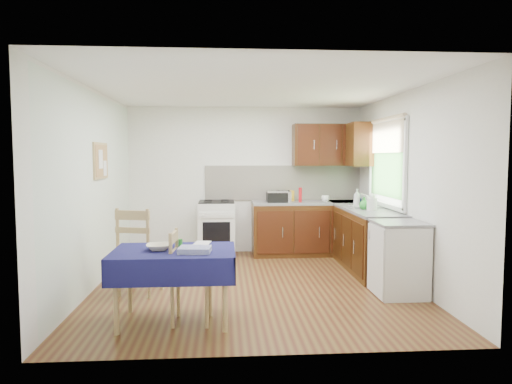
{
  "coord_description": "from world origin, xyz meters",
  "views": [
    {
      "loc": [
        -0.37,
        -5.76,
        1.65
      ],
      "look_at": [
        0.04,
        0.15,
        1.19
      ],
      "focal_mm": 32.0,
      "sensor_mm": 36.0,
      "label": 1
    }
  ],
  "objects": [
    {
      "name": "kettle",
      "position": [
        1.69,
        0.46,
        1.01
      ],
      "size": [
        0.14,
        0.14,
        0.24
      ],
      "color": "silver",
      "rests_on": "worktop_right"
    },
    {
      "name": "soap_bottle_b",
      "position": [
        1.7,
        1.08,
        0.99
      ],
      "size": [
        0.11,
        0.11,
        0.18
      ],
      "primitive_type": "imported",
      "rotation": [
        0.0,
        0.0,
        2.25
      ],
      "color": "#1C63A8",
      "rests_on": "worktop_right"
    },
    {
      "name": "soap_bottle_c",
      "position": [
        1.63,
        0.6,
        0.99
      ],
      "size": [
        0.16,
        0.16,
        0.18
      ],
      "primitive_type": "imported",
      "rotation": [
        0.0,
        0.0,
        3.3
      ],
      "color": "green",
      "rests_on": "worktop_right"
    },
    {
      "name": "dish_rack",
      "position": [
        1.72,
        0.85,
        0.92
      ],
      "size": [
        0.42,
        0.32,
        0.2
      ],
      "rotation": [
        0.0,
        0.0,
        -0.37
      ],
      "color": "gray",
      "rests_on": "worktop_right"
    },
    {
      "name": "fridge",
      "position": [
        1.7,
        -0.55,
        0.44
      ],
      "size": [
        0.58,
        0.6,
        0.89
      ],
      "color": "silver",
      "rests_on": "ground"
    },
    {
      "name": "chair_far",
      "position": [
        -1.4,
        -0.29,
        0.56
      ],
      "size": [
        0.57,
        0.57,
        1.05
      ],
      "rotation": [
        0.0,
        0.0,
        2.89
      ],
      "color": "tan",
      "rests_on": "ground"
    },
    {
      "name": "sauce_bottle",
      "position": [
        0.88,
        1.69,
        1.02
      ],
      "size": [
        0.06,
        0.06,
        0.24
      ],
      "primitive_type": "cylinder",
      "color": "red",
      "rests_on": "worktop_back"
    },
    {
      "name": "window",
      "position": [
        1.97,
        0.7,
        1.65
      ],
      "size": [
        0.04,
        1.48,
        1.26
      ],
      "color": "#2C5B25",
      "rests_on": "wall_right"
    },
    {
      "name": "wall_left",
      "position": [
        -2.0,
        0.0,
        1.25
      ],
      "size": [
        0.02,
        4.2,
        2.5
      ],
      "primitive_type": "cube",
      "color": "silver",
      "rests_on": "ground"
    },
    {
      "name": "wall_front",
      "position": [
        0.0,
        -2.1,
        1.25
      ],
      "size": [
        4.0,
        0.02,
        2.5
      ],
      "primitive_type": "cube",
      "color": "silver",
      "rests_on": "ground"
    },
    {
      "name": "upper_cabinets",
      "position": [
        1.52,
        1.8,
        1.85
      ],
      "size": [
        1.2,
        0.85,
        0.7
      ],
      "color": "#331309",
      "rests_on": "wall_back"
    },
    {
      "name": "stove",
      "position": [
        -0.5,
        1.8,
        0.46
      ],
      "size": [
        0.6,
        0.61,
        0.92
      ],
      "color": "silver",
      "rests_on": "ground"
    },
    {
      "name": "worktop_corner",
      "position": [
        1.7,
        1.8,
        0.88
      ],
      "size": [
        0.6,
        0.6,
        0.04
      ],
      "primitive_type": "cube",
      "color": "slate",
      "rests_on": "base_cabinets"
    },
    {
      "name": "plate_bowl",
      "position": [
        -1.02,
        -1.25,
        0.76
      ],
      "size": [
        0.28,
        0.28,
        0.06
      ],
      "primitive_type": "imported",
      "rotation": [
        0.0,
        0.0,
        0.14
      ],
      "color": "beige",
      "rests_on": "dining_table"
    },
    {
      "name": "splashback",
      "position": [
        0.65,
        2.08,
        1.2
      ],
      "size": [
        2.7,
        0.02,
        0.6
      ],
      "primitive_type": "cube",
      "color": "white",
      "rests_on": "wall_back"
    },
    {
      "name": "worktop_right",
      "position": [
        1.7,
        0.65,
        0.88
      ],
      "size": [
        0.6,
        1.7,
        0.04
      ],
      "primitive_type": "cube",
      "color": "slate",
      "rests_on": "base_cabinets"
    },
    {
      "name": "soap_bottle_a",
      "position": [
        1.63,
        0.97,
        1.03
      ],
      "size": [
        0.12,
        0.12,
        0.27
      ],
      "primitive_type": "imported",
      "rotation": [
        0.0,
        0.0,
        0.18
      ],
      "color": "silver",
      "rests_on": "worktop_right"
    },
    {
      "name": "sandwich_press",
      "position": [
        0.5,
        1.74,
        1.0
      ],
      "size": [
        0.33,
        0.29,
        0.19
      ],
      "rotation": [
        0.0,
        0.0,
        -0.06
      ],
      "color": "black",
      "rests_on": "worktop_back"
    },
    {
      "name": "corkboard",
      "position": [
        -1.97,
        0.3,
        1.6
      ],
      "size": [
        0.04,
        0.62,
        0.47
      ],
      "color": "tan",
      "rests_on": "wall_left"
    },
    {
      "name": "base_cabinets",
      "position": [
        1.36,
        1.26,
        0.43
      ],
      "size": [
        1.9,
        2.3,
        0.86
      ],
      "color": "#331309",
      "rests_on": "ground"
    },
    {
      "name": "cup",
      "position": [
        1.32,
        1.75,
        0.95
      ],
      "size": [
        0.13,
        0.13,
        0.1
      ],
      "primitive_type": "imported",
      "rotation": [
        0.0,
        0.0,
        -0.0
      ],
      "color": "white",
      "rests_on": "worktop_back"
    },
    {
      "name": "spice_jar",
      "position": [
        -0.82,
        -1.12,
        0.77
      ],
      "size": [
        0.04,
        0.04,
        0.09
      ],
      "primitive_type": "cylinder",
      "color": "green",
      "rests_on": "dining_table"
    },
    {
      "name": "yellow_packet",
      "position": [
        0.75,
        1.94,
        0.99
      ],
      "size": [
        0.15,
        0.12,
        0.17
      ],
      "primitive_type": "cube",
      "rotation": [
        0.0,
        0.0,
        0.3
      ],
      "color": "yellow",
      "rests_on": "worktop_back"
    },
    {
      "name": "floor",
      "position": [
        0.0,
        0.0,
        0.0
      ],
      "size": [
        4.2,
        4.2,
        0.0
      ],
      "primitive_type": "plane",
      "color": "#4C2314",
      "rests_on": "ground"
    },
    {
      "name": "ceiling",
      "position": [
        0.0,
        0.0,
        2.5
      ],
      "size": [
        4.0,
        4.2,
        0.02
      ],
      "primitive_type": "cube",
      "color": "white",
      "rests_on": "wall_back"
    },
    {
      "name": "wall_right",
      "position": [
        2.0,
        0.0,
        1.25
      ],
      "size": [
        0.02,
        4.2,
        2.5
      ],
      "primitive_type": "cube",
      "color": "silver",
      "rests_on": "ground"
    },
    {
      "name": "dining_table",
      "position": [
        -0.87,
        -1.25,
        0.62
      ],
      "size": [
        1.21,
        0.82,
        0.73
      ],
      "rotation": [
        0.0,
        0.0,
        -0.31
      ],
      "color": "#0F0E39",
      "rests_on": "ground"
    },
    {
      "name": "wall_back",
      "position": [
        0.0,
        2.1,
        1.25
      ],
      "size": [
        4.0,
        0.02,
        2.5
      ],
      "primitive_type": "cube",
      "color": "silver",
      "rests_on": "ground"
    },
    {
      "name": "tea_towel",
      "position": [
        -0.66,
        -1.39,
        0.76
      ],
      "size": [
        0.32,
        0.27,
        0.05
      ],
      "primitive_type": "cube",
      "rotation": [
        0.0,
        0.0,
        -0.1
      ],
      "color": "navy",
      "rests_on": "dining_table"
    },
    {
      "name": "book",
      "position": [
        -0.69,
        -0.97,
        0.74
      ],
      "size": [
        0.19,
        0.24,
        0.02
      ],
      "primitive_type": "imported",
      "rotation": [
        0.0,
        0.0,
        -0.15
      ],
      "color": "white",
      "rests_on": "dining_table"
    },
    {
      "name": "chair_near",
      "position": [
        -0.75,
        -1.27,
        0.49
      ],
      "size": [
        0.44,
        0.44,
        0.93
      ],
      "rotation": [
        0.0,
        0.0,
        1.5
      ],
      "color": "tan",
      "rests_on": "ground"
    },
    {
      "name": "worktop_back",
      "position": [
        1.05,
        1.8,
        0.88
      ],
      "size": [
        1.9,
        0.6,
        0.04
      ],
      "primitive_type": "cube",
      "color": "slate",
      "rests_on": "base_cabinets"
    },
    {
      "name": "toaster",
      "position": [
        0.61,
        1.74,
        0.99
      ],
      "size": [
        0.26,
        0.16,
        0.2
      ],
      "rotation": [
        0.0,
        0.0,
        0.32
      ],
      "color": "silver",
      "rests_on": "worktop_back"
    }
  ]
}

